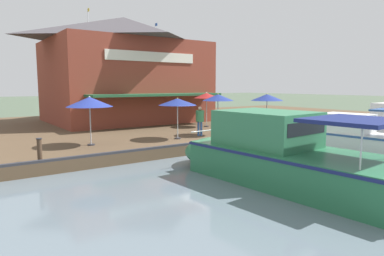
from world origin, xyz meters
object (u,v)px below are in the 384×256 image
waterfront_restaurant (125,69)px  tree_upstream_bank (106,58)px  patio_umbrella_back_row (267,97)px  cafe_chair_beside_entrance (264,117)px  patio_umbrella_by_entrance (90,102)px  patio_umbrella_far_corner (218,98)px  patio_umbrella_mid_patio_right (207,96)px  patio_umbrella_mid_patio_left (178,102)px  person_near_entrance (200,117)px  tree_behind_restaurant (82,71)px  motorboat_nearest_quay (275,155)px  motorboat_mid_row (352,139)px  mooring_post (40,149)px  cafe_chair_back_row_seat (247,118)px

waterfront_restaurant → tree_upstream_bank: (-3.06, -0.46, 1.05)m
patio_umbrella_back_row → cafe_chair_beside_entrance: size_ratio=2.85×
patio_umbrella_by_entrance → patio_umbrella_far_corner: patio_umbrella_far_corner is taller
patio_umbrella_back_row → patio_umbrella_mid_patio_right: 4.26m
waterfront_restaurant → patio_umbrella_mid_patio_right: waterfront_restaurant is taller
patio_umbrella_by_entrance → patio_umbrella_mid_patio_left: patio_umbrella_by_entrance is taller
person_near_entrance → cafe_chair_beside_entrance: bearing=108.5°
waterfront_restaurant → patio_umbrella_mid_patio_right: size_ratio=5.02×
patio_umbrella_mid_patio_left → tree_behind_restaurant: bearing=-178.8°
motorboat_nearest_quay → waterfront_restaurant: bearing=172.6°
tree_upstream_bank → patio_umbrella_back_row: bearing=23.1°
tree_upstream_bank → patio_umbrella_by_entrance: bearing=-24.3°
tree_behind_restaurant → patio_umbrella_back_row: bearing=26.5°
cafe_chair_beside_entrance → patio_umbrella_by_entrance: bearing=-80.9°
tree_behind_restaurant → cafe_chair_beside_entrance: bearing=40.4°
cafe_chair_beside_entrance → motorboat_mid_row: 10.42m
motorboat_nearest_quay → tree_behind_restaurant: bearing=179.5°
waterfront_restaurant → person_near_entrance: 11.31m
waterfront_restaurant → motorboat_nearest_quay: (18.61, -2.40, -3.95)m
patio_umbrella_mid_patio_left → tree_behind_restaurant: (-15.65, -0.34, 2.18)m
cafe_chair_beside_entrance → motorboat_nearest_quay: size_ratio=0.09×
patio_umbrella_mid_patio_right → mooring_post: bearing=-66.6°
cafe_chair_back_row_seat → tree_upstream_bank: size_ratio=0.11×
patio_umbrella_mid_patio_left → motorboat_nearest_quay: size_ratio=0.24×
cafe_chair_back_row_seat → motorboat_mid_row: bearing=-10.3°
patio_umbrella_mid_patio_right → cafe_chair_back_row_seat: 3.82m
patio_umbrella_back_row → cafe_chair_back_row_seat: bearing=164.2°
patio_umbrella_mid_patio_right → motorboat_nearest_quay: 12.45m
cafe_chair_back_row_seat → person_near_entrance: bearing=-68.2°
waterfront_restaurant → tree_behind_restaurant: (-4.54, -2.21, -0.10)m
patio_umbrella_by_entrance → motorboat_nearest_quay: size_ratio=0.25×
patio_umbrella_mid_patio_right → patio_umbrella_by_entrance: bearing=-73.1°
patio_umbrella_mid_patio_right → motorboat_mid_row: bearing=9.0°
patio_umbrella_mid_patio_right → patio_umbrella_far_corner: 4.16m
patio_umbrella_mid_patio_right → patio_umbrella_far_corner: patio_umbrella_far_corner is taller
patio_umbrella_mid_patio_left → mooring_post: (1.70, -7.51, -1.59)m
patio_umbrella_far_corner → motorboat_mid_row: size_ratio=0.38×
patio_umbrella_mid_patio_left → person_near_entrance: 2.01m
motorboat_nearest_quay → mooring_post: motorboat_nearest_quay is taller
waterfront_restaurant → motorboat_mid_row: size_ratio=1.88×
patio_umbrella_far_corner → person_near_entrance: patio_umbrella_far_corner is taller
patio_umbrella_by_entrance → mooring_post: (2.44, -2.86, -1.69)m
patio_umbrella_mid_patio_right → patio_umbrella_far_corner: size_ratio=1.00×
patio_umbrella_back_row → motorboat_nearest_quay: size_ratio=0.25×
patio_umbrella_by_entrance → patio_umbrella_mid_patio_left: (0.75, 4.65, -0.10)m
motorboat_mid_row → mooring_post: (-4.81, -13.90, 0.22)m
patio_umbrella_mid_patio_right → cafe_chair_beside_entrance: bearing=85.2°
cafe_chair_back_row_seat → tree_behind_restaurant: 15.81m
patio_umbrella_back_row → cafe_chair_beside_entrance: 4.49m
patio_umbrella_back_row → motorboat_mid_row: patio_umbrella_back_row is taller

